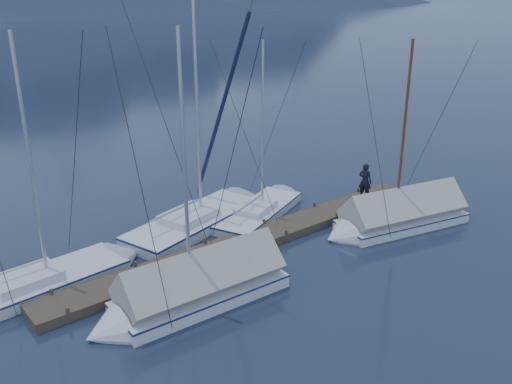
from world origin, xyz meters
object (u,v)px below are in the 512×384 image
Objects in this scene: sailboat_open_right at (267,207)px; sailboat_covered_near at (393,218)px; sailboat_open_left at (62,277)px; sailboat_open_mid at (209,216)px; sailboat_covered_far at (187,293)px; person at (365,181)px.

sailboat_covered_near reaches higher than sailboat_open_right.
sailboat_open_mid is (7.11, 1.25, 0.02)m from sailboat_open_left.
sailboat_open_left is at bearing -177.36° from sailboat_open_right.
sailboat_open_right is (9.76, 0.45, -0.02)m from sailboat_open_left.
sailboat_open_mid reaches higher than sailboat_open_left.
sailboat_open_right is at bearing 32.30° from sailboat_covered_far.
sailboat_covered_far reaches higher than sailboat_covered_near.
sailboat_open_mid is 2.77m from sailboat_open_right.
sailboat_open_mid is 7.99m from sailboat_covered_near.
sailboat_covered_near is at bearing -45.43° from sailboat_open_mid.
sailboat_open_right is 0.88× the size of sailboat_covered_far.
sailboat_open_left is 9.77m from sailboat_open_right.
sailboat_open_right is 4.79m from person.
sailboat_open_mid reaches higher than sailboat_covered_near.
sailboat_covered_near is at bearing -1.91° from sailboat_covered_far.
sailboat_open_left is 0.90× the size of sailboat_open_mid.
sailboat_open_right is 8.52m from sailboat_covered_far.
sailboat_open_mid is 7.47m from person.
sailboat_covered_far is (-4.54, -5.35, 0.29)m from sailboat_open_mid.
person is (1.08, 2.51, 0.77)m from sailboat_covered_near.
person is (6.68, -3.17, 1.02)m from sailboat_open_mid.
person is at bearing 10.97° from sailboat_covered_far.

